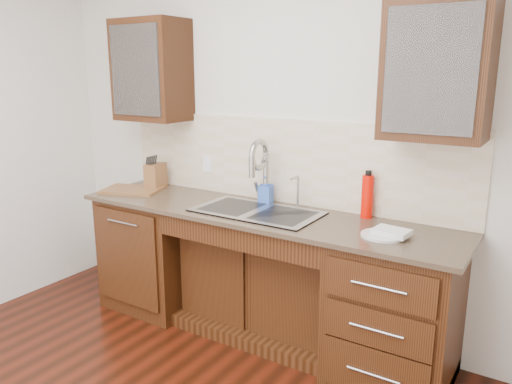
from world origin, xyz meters
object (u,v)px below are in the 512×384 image
Objects in this scene: water_bottle at (367,197)px; plate at (383,235)px; knife_block at (156,176)px; cutting_board at (132,190)px; soap_bottle at (266,190)px.

plate is (0.21, -0.31, -0.13)m from water_bottle.
knife_block reaches higher than cutting_board.
soap_bottle is at bearing 164.15° from plate.
water_bottle reaches higher than soap_bottle.
soap_bottle is 0.98m from plate.
water_bottle reaches higher than cutting_board.
water_bottle is 1.40× the size of knife_block.
plate is 1.24× the size of knife_block.
water_bottle reaches higher than knife_block.
cutting_board reaches higher than plate.
cutting_board is at bearing 179.40° from plate.
knife_block is (-0.98, -0.07, 0.00)m from soap_bottle.
water_bottle is 0.64× the size of cutting_board.
soap_bottle is 0.73m from water_bottle.
soap_bottle is at bearing -176.76° from water_bottle.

